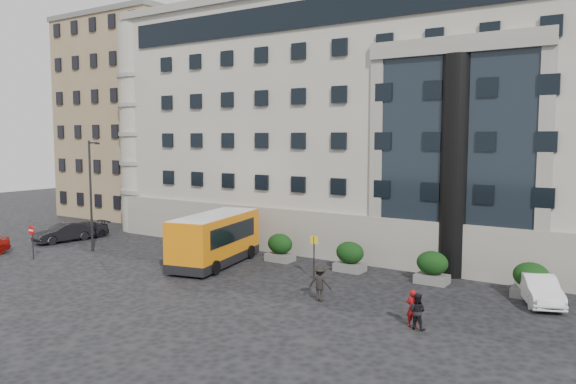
% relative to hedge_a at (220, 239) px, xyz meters
% --- Properties ---
extents(ground, '(120.00, 120.00, 0.00)m').
position_rel_hedge_a_xyz_m(ground, '(4.00, -7.80, -0.93)').
color(ground, black).
rests_on(ground, ground).
extents(civic_building, '(44.00, 24.00, 18.00)m').
position_rel_hedge_a_xyz_m(civic_building, '(10.00, 14.20, 8.07)').
color(civic_building, '#9D988A').
rests_on(civic_building, ground).
extents(entrance_column, '(1.80, 1.80, 13.00)m').
position_rel_hedge_a_xyz_m(entrance_column, '(16.00, 2.50, 5.57)').
color(entrance_column, black).
rests_on(entrance_column, ground).
extents(apartment_near, '(14.00, 14.00, 20.00)m').
position_rel_hedge_a_xyz_m(apartment_near, '(-20.00, 12.20, 9.07)').
color(apartment_near, olive).
rests_on(apartment_near, ground).
extents(apartment_far, '(13.00, 13.00, 22.00)m').
position_rel_hedge_a_xyz_m(apartment_far, '(-23.00, 30.20, 10.07)').
color(apartment_far, brown).
rests_on(apartment_far, ground).
extents(hedge_a, '(1.80, 1.26, 1.84)m').
position_rel_hedge_a_xyz_m(hedge_a, '(0.00, 0.00, 0.00)').
color(hedge_a, '#565654').
rests_on(hedge_a, ground).
extents(hedge_b, '(1.80, 1.26, 1.84)m').
position_rel_hedge_a_xyz_m(hedge_b, '(5.20, 0.00, 0.00)').
color(hedge_b, '#565654').
rests_on(hedge_b, ground).
extents(hedge_c, '(1.80, 1.26, 1.84)m').
position_rel_hedge_a_xyz_m(hedge_c, '(10.40, 0.00, 0.00)').
color(hedge_c, '#565654').
rests_on(hedge_c, ground).
extents(hedge_d, '(1.80, 1.26, 1.84)m').
position_rel_hedge_a_xyz_m(hedge_d, '(15.60, 0.00, 0.00)').
color(hedge_d, '#565654').
rests_on(hedge_d, ground).
extents(hedge_e, '(1.80, 1.26, 1.84)m').
position_rel_hedge_a_xyz_m(hedge_e, '(20.80, 0.00, 0.00)').
color(hedge_e, '#565654').
rests_on(hedge_e, ground).
extents(street_lamp, '(1.16, 0.18, 8.00)m').
position_rel_hedge_a_xyz_m(street_lamp, '(-7.94, -4.80, 3.44)').
color(street_lamp, '#262628').
rests_on(street_lamp, ground).
extents(bus_stop_sign, '(0.50, 0.08, 2.52)m').
position_rel_hedge_a_xyz_m(bus_stop_sign, '(9.50, -2.80, 0.80)').
color(bus_stop_sign, '#262628').
rests_on(bus_stop_sign, ground).
extents(no_entry_sign, '(0.64, 0.16, 2.32)m').
position_rel_hedge_a_xyz_m(no_entry_sign, '(-9.00, -8.84, 0.72)').
color(no_entry_sign, '#262628').
rests_on(no_entry_sign, ground).
extents(minibus, '(4.35, 8.27, 3.28)m').
position_rel_hedge_a_xyz_m(minibus, '(2.28, -3.18, 0.88)').
color(minibus, orange).
rests_on(minibus, ground).
extents(red_truck, '(3.12, 5.22, 2.63)m').
position_rel_hedge_a_xyz_m(red_truck, '(-11.74, 7.00, 0.42)').
color(red_truck, maroon).
rests_on(red_truck, ground).
extents(parked_car_b, '(2.14, 4.68, 1.49)m').
position_rel_hedge_a_xyz_m(parked_car_b, '(-13.00, -3.69, -0.18)').
color(parked_car_b, black).
rests_on(parked_car_b, ground).
extents(parked_car_c, '(2.37, 4.72, 1.31)m').
position_rel_hedge_a_xyz_m(parked_car_c, '(-13.00, -2.10, -0.27)').
color(parked_car_c, black).
rests_on(parked_car_c, ground).
extents(parked_car_d, '(3.25, 5.88, 1.56)m').
position_rel_hedge_a_xyz_m(parked_car_d, '(-7.50, 7.89, -0.15)').
color(parked_car_d, black).
rests_on(parked_car_d, ground).
extents(white_taxi, '(3.08, 4.57, 1.43)m').
position_rel_hedge_a_xyz_m(white_taxi, '(21.34, -0.80, -0.22)').
color(white_taxi, silver).
rests_on(white_taxi, ground).
extents(pedestrian_a, '(0.64, 0.44, 1.68)m').
position_rel_hedge_a_xyz_m(pedestrian_a, '(17.40, -7.71, -0.09)').
color(pedestrian_a, maroon).
rests_on(pedestrian_a, ground).
extents(pedestrian_b, '(0.77, 0.60, 1.58)m').
position_rel_hedge_a_xyz_m(pedestrian_b, '(17.63, -7.79, -0.14)').
color(pedestrian_b, black).
rests_on(pedestrian_b, ground).
extents(pedestrian_c, '(1.29, 0.89, 1.83)m').
position_rel_hedge_a_xyz_m(pedestrian_c, '(12.03, -6.46, -0.02)').
color(pedestrian_c, black).
rests_on(pedestrian_c, ground).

